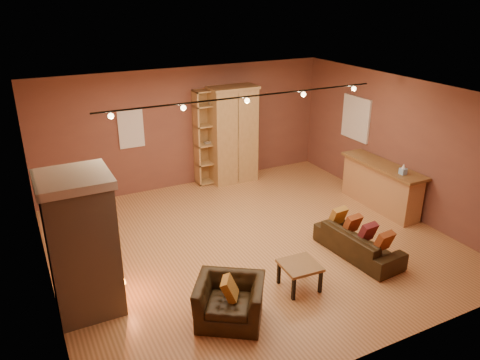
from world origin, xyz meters
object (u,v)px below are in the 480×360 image
loveseat (359,238)px  armchair (230,295)px  bookcase (213,135)px  bar_counter (381,186)px  armoire (233,135)px  fireplace (82,244)px  coffee_table (300,268)px

loveseat → armchair: (-2.79, -0.56, 0.07)m
bookcase → bar_counter: 4.03m
armoire → bar_counter: (2.13, -2.85, -0.66)m
armoire → loveseat: bearing=-84.4°
fireplace → bar_counter: size_ratio=1.02×
armchair → bar_counter: bearing=56.7°
armoire → coffee_table: armoire is taller
loveseat → armoire: bearing=0.7°
bar_counter → loveseat: bar_counter is taller
armchair → coffee_table: size_ratio=1.88×
loveseat → armchair: bearing=96.4°
bar_counter → fireplace: bearing=-173.5°
fireplace → loveseat: bearing=-8.1°
coffee_table → armoire: bearing=76.8°
fireplace → armoire: (4.11, 3.55, 0.11)m
loveseat → armchair: 2.85m
fireplace → bookcase: bookcase is taller
fireplace → coffee_table: 3.27m
loveseat → armchair: size_ratio=1.51×
armoire → armchair: (-2.38, -4.75, -0.75)m
fireplace → armoire: armoire is taller
fireplace → loveseat: 4.63m
bar_counter → coffee_table: 3.64m
armoire → coffee_table: size_ratio=3.87×
bookcase → bar_counter: bearing=-49.5°
bookcase → armoire: size_ratio=0.98×
fireplace → armoire: size_ratio=0.91×
fireplace → armchair: 2.20m
armoire → loveseat: size_ratio=1.36×
armoire → bar_counter: 3.62m
loveseat → bar_counter: bearing=-56.7°
armoire → loveseat: armoire is taller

